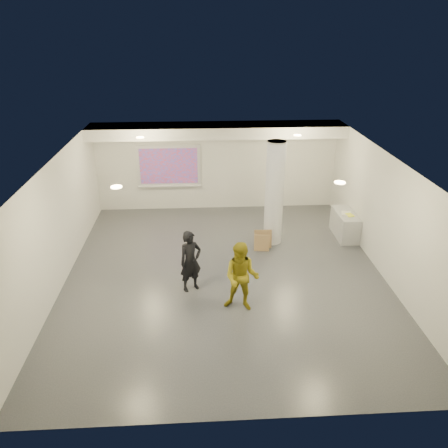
{
  "coord_description": "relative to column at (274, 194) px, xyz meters",
  "views": [
    {
      "loc": [
        -0.59,
        -9.57,
        5.87
      ],
      "look_at": [
        0.0,
        0.4,
        1.25
      ],
      "focal_mm": 35.0,
      "sensor_mm": 36.0,
      "label": 1
    }
  ],
  "objects": [
    {
      "name": "wall_right",
      "position": [
        2.5,
        -1.8,
        0.0
      ],
      "size": [
        0.01,
        9.0,
        3.0
      ],
      "primitive_type": "cube",
      "color": "silver",
      "rests_on": "floor"
    },
    {
      "name": "soffit_band",
      "position": [
        -1.5,
        2.15,
        1.32
      ],
      "size": [
        8.0,
        1.1,
        0.36
      ],
      "primitive_type": "cube",
      "color": "silver",
      "rests_on": "ceiling"
    },
    {
      "name": "ceiling",
      "position": [
        -1.5,
        -1.8,
        1.5
      ],
      "size": [
        8.0,
        9.0,
        0.01
      ],
      "primitive_type": "cube",
      "color": "white",
      "rests_on": "floor"
    },
    {
      "name": "column",
      "position": [
        0.0,
        0.0,
        0.0
      ],
      "size": [
        0.52,
        0.52,
        3.0
      ],
      "primitive_type": "cylinder",
      "color": "silver",
      "rests_on": "floor"
    },
    {
      "name": "downlight_sw",
      "position": [
        -3.7,
        -3.3,
        1.48
      ],
      "size": [
        0.22,
        0.22,
        0.02
      ],
      "primitive_type": "cylinder",
      "color": "#ECC68A",
      "rests_on": "ceiling"
    },
    {
      "name": "downlight_ne",
      "position": [
        0.7,
        0.7,
        1.48
      ],
      "size": [
        0.22,
        0.22,
        0.02
      ],
      "primitive_type": "cylinder",
      "color": "#ECC68A",
      "rests_on": "ceiling"
    },
    {
      "name": "woman",
      "position": [
        -2.35,
        -2.39,
        -0.74
      ],
      "size": [
        0.66,
        0.59,
        1.53
      ],
      "primitive_type": "imported",
      "rotation": [
        0.0,
        0.0,
        0.49
      ],
      "color": "black",
      "rests_on": "floor"
    },
    {
      "name": "downlight_se",
      "position": [
        0.7,
        -3.3,
        1.48
      ],
      "size": [
        0.22,
        0.22,
        0.02
      ],
      "primitive_type": "cylinder",
      "color": "#ECC68A",
      "rests_on": "ceiling"
    },
    {
      "name": "wall_front",
      "position": [
        -1.5,
        -6.3,
        0.0
      ],
      "size": [
        8.0,
        0.01,
        3.0
      ],
      "primitive_type": "cube",
      "color": "silver",
      "rests_on": "floor"
    },
    {
      "name": "projection_screen",
      "position": [
        -3.1,
        2.65,
        0.03
      ],
      "size": [
        2.1,
        0.13,
        1.42
      ],
      "color": "silver",
      "rests_on": "wall_back"
    },
    {
      "name": "wall_back",
      "position": [
        -1.5,
        2.7,
        0.0
      ],
      "size": [
        8.0,
        0.01,
        3.0
      ],
      "primitive_type": "cube",
      "color": "silver",
      "rests_on": "floor"
    },
    {
      "name": "man",
      "position": [
        -1.22,
        -3.24,
        -0.69
      ],
      "size": [
        0.93,
        0.81,
        1.63
      ],
      "primitive_type": "imported",
      "rotation": [
        0.0,
        0.0,
        -0.28
      ],
      "color": "#9C8C18",
      "rests_on": "floor"
    },
    {
      "name": "cardboard_back",
      "position": [
        -0.33,
        -0.37,
        -1.23
      ],
      "size": [
        0.5,
        0.15,
        0.54
      ],
      "primitive_type": "cube",
      "rotation": [
        -0.18,
        0.0,
        -0.03
      ],
      "color": "olive",
      "rests_on": "floor"
    },
    {
      "name": "downlight_nw",
      "position": [
        -3.7,
        0.7,
        1.48
      ],
      "size": [
        0.22,
        0.22,
        0.02
      ],
      "primitive_type": "cylinder",
      "color": "#ECC68A",
      "rests_on": "ceiling"
    },
    {
      "name": "wall_left",
      "position": [
        -5.5,
        -1.8,
        0.0
      ],
      "size": [
        0.01,
        9.0,
        3.0
      ],
      "primitive_type": "cube",
      "color": "silver",
      "rests_on": "floor"
    },
    {
      "name": "floor",
      "position": [
        -1.5,
        -1.8,
        -1.5
      ],
      "size": [
        8.0,
        9.0,
        0.01
      ],
      "primitive_type": "cube",
      "color": "#383A40",
      "rests_on": "ground"
    },
    {
      "name": "credenza",
      "position": [
        2.22,
        0.23,
        -1.12
      ],
      "size": [
        0.54,
        1.3,
        0.76
      ],
      "primitive_type": "cube",
      "rotation": [
        0.0,
        0.0,
        -0.0
      ],
      "color": "#9B9EA1",
      "rests_on": "floor"
    },
    {
      "name": "cardboard_front",
      "position": [
        -0.39,
        -0.54,
        -1.27
      ],
      "size": [
        0.44,
        0.17,
        0.47
      ],
      "primitive_type": "cube",
      "rotation": [
        -0.19,
        0.0,
        -0.1
      ],
      "color": "olive",
      "rests_on": "floor"
    },
    {
      "name": "papers_stack",
      "position": [
        2.2,
        0.16,
        -0.73
      ],
      "size": [
        0.35,
        0.4,
        0.02
      ],
      "primitive_type": "cube",
      "rotation": [
        0.0,
        0.0,
        -0.28
      ],
      "color": "silver",
      "rests_on": "credenza"
    },
    {
      "name": "postit_pad",
      "position": [
        2.26,
        0.05,
        -0.73
      ],
      "size": [
        0.24,
        0.29,
        0.03
      ],
      "primitive_type": "cube",
      "rotation": [
        0.0,
        0.0,
        0.25
      ],
      "color": "#F7FF34",
      "rests_on": "credenza"
    }
  ]
}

